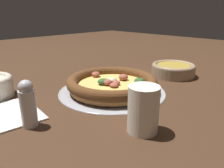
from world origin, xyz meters
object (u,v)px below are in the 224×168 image
object	(u,v)px
drinking_cup	(143,109)
pepper_shaker	(28,104)
pizza	(112,83)
fork	(8,114)
pizza_tray	(112,91)
napkin	(11,113)
bowl_near	(173,69)

from	to	relation	value
drinking_cup	pepper_shaker	xyz separation A→B (m)	(0.18, 0.15, 0.00)
pizza	fork	bearing A→B (deg)	77.44
fork	pizza_tray	bearing A→B (deg)	89.42
pizza_tray	napkin	xyz separation A→B (m)	(0.06, 0.28, 0.00)
napkin	pepper_shaker	xyz separation A→B (m)	(-0.09, -0.01, 0.05)
pizza_tray	napkin	distance (m)	0.28
pizza_tray	drinking_cup	xyz separation A→B (m)	(-0.20, 0.12, 0.05)
bowl_near	drinking_cup	distance (m)	0.43
napkin	pepper_shaker	distance (m)	0.10
pizza	bowl_near	size ratio (longest dim) A/B	1.70
fork	bowl_near	bearing A→B (deg)	91.49
pizza	fork	size ratio (longest dim) A/B	1.47
drinking_cup	bowl_near	bearing A→B (deg)	-67.97
drinking_cup	fork	distance (m)	0.32
pizza	pepper_shaker	distance (m)	0.27
bowl_near	fork	xyz separation A→B (m)	(0.11, 0.57, -0.02)
pizza	drinking_cup	world-z (taller)	drinking_cup
napkin	pepper_shaker	size ratio (longest dim) A/B	1.69
napkin	drinking_cup	bearing A→B (deg)	-149.25
pizza_tray	bowl_near	size ratio (longest dim) A/B	2.02
pizza_tray	bowl_near	world-z (taller)	bowl_near
pizza	bowl_near	bearing A→B (deg)	-98.44
bowl_near	pepper_shaker	distance (m)	0.55
bowl_near	pepper_shaker	world-z (taller)	pepper_shaker
drinking_cup	napkin	world-z (taller)	drinking_cup
pizza	pepper_shaker	size ratio (longest dim) A/B	2.63
bowl_near	drinking_cup	world-z (taller)	drinking_cup
napkin	fork	xyz separation A→B (m)	(0.00, 0.01, -0.00)
pizza_tray	pepper_shaker	bearing A→B (deg)	94.87
pizza_tray	drinking_cup	distance (m)	0.24
pizza_tray	pepper_shaker	size ratio (longest dim) A/B	3.12
bowl_near	fork	size ratio (longest dim) A/B	0.86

